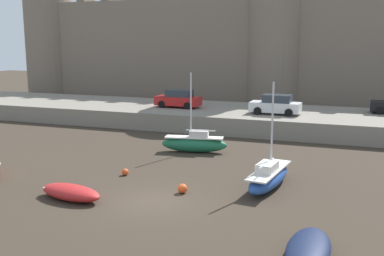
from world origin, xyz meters
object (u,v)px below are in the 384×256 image
at_px(car_quay_east, 276,105).
at_px(mooring_buoy_mid_mud, 182,188).
at_px(sailboat_foreground_left, 194,143).
at_px(sailboat_midflat_centre, 269,177).
at_px(mooring_buoy_near_shore, 125,172).
at_px(rowboat_midflat_left, 71,192).
at_px(car_quay_centre_west, 178,99).
at_px(rowboat_foreground_centre, 308,249).

bearing_deg(car_quay_east, mooring_buoy_mid_mud, -95.31).
height_order(sailboat_foreground_left, sailboat_midflat_centre, sailboat_midflat_centre).
relative_size(sailboat_midflat_centre, mooring_buoy_near_shore, 14.08).
xyz_separation_m(mooring_buoy_near_shore, car_quay_east, (5.70, 15.43, 2.07)).
height_order(sailboat_midflat_centre, mooring_buoy_near_shore, sailboat_midflat_centre).
xyz_separation_m(mooring_buoy_mid_mud, car_quay_east, (1.60, 17.16, 2.02)).
distance_m(sailboat_midflat_centre, car_quay_east, 15.06).
bearing_deg(mooring_buoy_mid_mud, rowboat_midflat_left, -150.09).
bearing_deg(mooring_buoy_mid_mud, car_quay_east, 84.69).
bearing_deg(car_quay_centre_west, car_quay_east, -6.10).
bearing_deg(car_quay_east, rowboat_midflat_left, -107.40).
bearing_deg(sailboat_foreground_left, rowboat_foreground_centre, -55.79).
bearing_deg(mooring_buoy_near_shore, sailboat_midflat_centre, 4.54).
bearing_deg(rowboat_midflat_left, sailboat_foreground_left, 77.92).
height_order(sailboat_foreground_left, car_quay_east, sailboat_foreground_left).
distance_m(sailboat_foreground_left, sailboat_midflat_centre, 8.42).
distance_m(sailboat_midflat_centre, mooring_buoy_near_shore, 7.95).
xyz_separation_m(sailboat_foreground_left, mooring_buoy_near_shore, (-1.80, -6.42, -0.44)).
relative_size(mooring_buoy_mid_mud, car_quay_centre_west, 0.11).
relative_size(rowboat_midflat_left, mooring_buoy_mid_mud, 7.43).
xyz_separation_m(rowboat_foreground_centre, car_quay_centre_west, (-13.94, 22.93, 1.95)).
height_order(car_quay_centre_west, car_quay_east, same).
relative_size(rowboat_midflat_left, mooring_buoy_near_shore, 9.30).
bearing_deg(rowboat_midflat_left, mooring_buoy_mid_mud, 29.91).
bearing_deg(sailboat_foreground_left, mooring_buoy_near_shore, -105.69).
relative_size(sailboat_foreground_left, mooring_buoy_mid_mud, 11.23).
xyz_separation_m(mooring_buoy_mid_mud, car_quay_centre_west, (-7.44, 18.13, 2.02)).
bearing_deg(mooring_buoy_mid_mud, mooring_buoy_near_shore, 157.10).
bearing_deg(car_quay_centre_west, sailboat_foreground_left, -62.76).
xyz_separation_m(sailboat_midflat_centre, car_quay_east, (-2.22, 14.80, 1.70)).
bearing_deg(rowboat_midflat_left, rowboat_foreground_centre, -10.95).
bearing_deg(mooring_buoy_mid_mud, sailboat_foreground_left, 105.77).
bearing_deg(mooring_buoy_near_shore, sailboat_foreground_left, 74.31).
xyz_separation_m(rowboat_foreground_centre, mooring_buoy_mid_mud, (-6.51, 4.81, -0.07)).
bearing_deg(sailboat_midflat_centre, mooring_buoy_near_shore, -175.46).
distance_m(mooring_buoy_near_shore, car_quay_centre_west, 16.85).
height_order(rowboat_foreground_centre, car_quay_east, car_quay_east).
bearing_deg(sailboat_foreground_left, car_quay_centre_west, 117.24).
height_order(rowboat_midflat_left, car_quay_centre_west, car_quay_centre_west).
bearing_deg(car_quay_east, sailboat_midflat_centre, -81.48).
xyz_separation_m(rowboat_midflat_left, sailboat_foreground_left, (2.31, 10.81, 0.26)).
height_order(rowboat_midflat_left, sailboat_midflat_centre, sailboat_midflat_centre).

